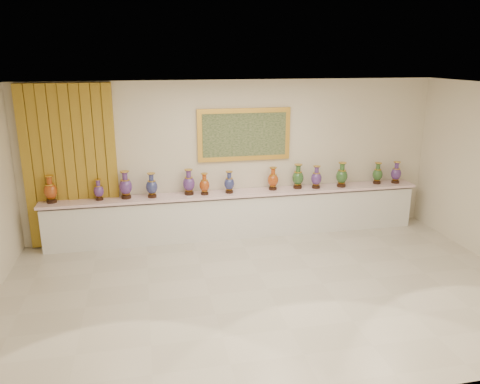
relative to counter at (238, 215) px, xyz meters
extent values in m
plane|color=beige|center=(0.00, -2.27, -0.44)|extent=(8.00, 8.00, 0.00)
plane|color=beige|center=(0.00, 0.23, 1.06)|extent=(8.00, 0.00, 8.00)
plane|color=white|center=(0.00, -2.27, 2.56)|extent=(8.00, 8.00, 0.00)
cube|color=gold|center=(-3.03, 0.17, 1.06)|extent=(1.64, 0.14, 2.95)
cube|color=gold|center=(0.17, 0.19, 1.54)|extent=(1.80, 0.06, 1.00)
cube|color=black|center=(0.17, 0.16, 1.54)|extent=(1.62, 0.02, 0.82)
cube|color=white|center=(0.00, 0.00, -0.03)|extent=(7.20, 0.42, 0.81)
cube|color=#FFD6DE|center=(0.00, -0.02, 0.44)|extent=(7.28, 0.48, 0.05)
cylinder|color=black|center=(-3.39, 0.01, 0.49)|extent=(0.18, 0.18, 0.05)
cone|color=gold|center=(-3.39, 0.01, 0.54)|extent=(0.15, 0.15, 0.03)
ellipsoid|color=#8C0707|center=(-3.39, 0.01, 0.68)|extent=(0.31, 0.31, 0.29)
cylinder|color=gold|center=(-3.39, 0.01, 0.80)|extent=(0.16, 0.16, 0.01)
cylinder|color=#8C0707|center=(-3.39, 0.01, 0.87)|extent=(0.09, 0.09, 0.10)
cone|color=#8C0707|center=(-3.39, 0.01, 0.94)|extent=(0.16, 0.16, 0.04)
cylinder|color=gold|center=(-3.39, 0.01, 0.96)|extent=(0.16, 0.16, 0.01)
cylinder|color=black|center=(-2.57, 0.00, 0.48)|extent=(0.14, 0.14, 0.04)
cone|color=gold|center=(-2.57, 0.00, 0.53)|extent=(0.12, 0.12, 0.03)
ellipsoid|color=#241451|center=(-2.57, 0.00, 0.63)|extent=(0.23, 0.23, 0.23)
cylinder|color=gold|center=(-2.57, 0.00, 0.73)|extent=(0.12, 0.12, 0.01)
cylinder|color=#241451|center=(-2.57, 0.00, 0.78)|extent=(0.07, 0.07, 0.08)
cone|color=#241451|center=(-2.57, 0.00, 0.83)|extent=(0.12, 0.12, 0.03)
cylinder|color=gold|center=(-2.57, 0.00, 0.85)|extent=(0.13, 0.13, 0.01)
cylinder|color=black|center=(-2.09, 0.01, 0.49)|extent=(0.18, 0.18, 0.05)
cone|color=gold|center=(-2.09, 0.01, 0.55)|extent=(0.16, 0.16, 0.03)
ellipsoid|color=#241451|center=(-2.09, 0.01, 0.69)|extent=(0.28, 0.28, 0.30)
cylinder|color=gold|center=(-2.09, 0.01, 0.81)|extent=(0.16, 0.16, 0.01)
cylinder|color=#241451|center=(-2.09, 0.01, 0.88)|extent=(0.09, 0.09, 0.11)
cone|color=#241451|center=(-2.09, 0.01, 0.95)|extent=(0.16, 0.16, 0.04)
cylinder|color=gold|center=(-2.09, 0.01, 0.97)|extent=(0.17, 0.17, 0.01)
cylinder|color=black|center=(-1.62, -0.03, 0.49)|extent=(0.16, 0.16, 0.05)
cone|color=gold|center=(-1.62, -0.03, 0.54)|extent=(0.14, 0.14, 0.03)
ellipsoid|color=#0F173E|center=(-1.62, -0.03, 0.66)|extent=(0.23, 0.23, 0.27)
cylinder|color=gold|center=(-1.62, -0.03, 0.78)|extent=(0.15, 0.15, 0.01)
cylinder|color=#0F173E|center=(-1.62, -0.03, 0.84)|extent=(0.09, 0.09, 0.10)
cone|color=#0F173E|center=(-1.62, -0.03, 0.90)|extent=(0.15, 0.15, 0.04)
cylinder|color=gold|center=(-1.62, -0.03, 0.92)|extent=(0.15, 0.15, 0.01)
cylinder|color=black|center=(-0.93, 0.02, 0.49)|extent=(0.17, 0.17, 0.05)
cone|color=gold|center=(-0.93, 0.02, 0.54)|extent=(0.15, 0.15, 0.03)
ellipsoid|color=#241451|center=(-0.93, 0.02, 0.68)|extent=(0.27, 0.27, 0.28)
cylinder|color=gold|center=(-0.93, 0.02, 0.80)|extent=(0.15, 0.15, 0.01)
cylinder|color=#241451|center=(-0.93, 0.02, 0.86)|extent=(0.09, 0.09, 0.10)
cone|color=#241451|center=(-0.93, 0.02, 0.93)|extent=(0.15, 0.15, 0.04)
cylinder|color=gold|center=(-0.93, 0.02, 0.95)|extent=(0.16, 0.16, 0.01)
cylinder|color=black|center=(-0.65, -0.05, 0.48)|extent=(0.15, 0.15, 0.04)
cone|color=gold|center=(-0.65, -0.05, 0.53)|extent=(0.13, 0.13, 0.03)
ellipsoid|color=#8C0707|center=(-0.65, -0.05, 0.64)|extent=(0.23, 0.23, 0.24)
cylinder|color=gold|center=(-0.65, -0.05, 0.74)|extent=(0.13, 0.13, 0.01)
cylinder|color=#8C0707|center=(-0.65, -0.05, 0.80)|extent=(0.08, 0.08, 0.09)
cone|color=#8C0707|center=(-0.65, -0.05, 0.86)|extent=(0.13, 0.13, 0.03)
cylinder|color=gold|center=(-0.65, -0.05, 0.87)|extent=(0.13, 0.13, 0.01)
cylinder|color=black|center=(-0.17, -0.03, 0.48)|extent=(0.15, 0.15, 0.04)
cone|color=gold|center=(-0.17, -0.03, 0.53)|extent=(0.13, 0.13, 0.03)
ellipsoid|color=#0F173E|center=(-0.17, -0.03, 0.65)|extent=(0.22, 0.22, 0.24)
cylinder|color=gold|center=(-0.17, -0.03, 0.75)|extent=(0.13, 0.13, 0.01)
cylinder|color=#0F173E|center=(-0.17, -0.03, 0.80)|extent=(0.08, 0.08, 0.09)
cone|color=#0F173E|center=(-0.17, -0.03, 0.86)|extent=(0.13, 0.13, 0.03)
cylinder|color=gold|center=(-0.17, -0.03, 0.88)|extent=(0.14, 0.14, 0.01)
cylinder|color=black|center=(0.71, 0.01, 0.49)|extent=(0.16, 0.16, 0.04)
cone|color=gold|center=(0.71, 0.01, 0.53)|extent=(0.14, 0.14, 0.03)
ellipsoid|color=#8C0707|center=(0.71, 0.01, 0.66)|extent=(0.27, 0.27, 0.26)
cylinder|color=gold|center=(0.71, 0.01, 0.77)|extent=(0.14, 0.14, 0.01)
cylinder|color=#8C0707|center=(0.71, 0.01, 0.83)|extent=(0.08, 0.08, 0.09)
cone|color=#8C0707|center=(0.71, 0.01, 0.89)|extent=(0.14, 0.14, 0.03)
cylinder|color=gold|center=(0.71, 0.01, 0.91)|extent=(0.15, 0.15, 0.01)
cylinder|color=black|center=(1.22, 0.01, 0.49)|extent=(0.17, 0.17, 0.05)
cone|color=gold|center=(1.22, 0.01, 0.54)|extent=(0.15, 0.15, 0.03)
ellipsoid|color=black|center=(1.22, 0.01, 0.67)|extent=(0.27, 0.27, 0.28)
cylinder|color=gold|center=(1.22, 0.01, 0.79)|extent=(0.15, 0.15, 0.01)
cylinder|color=black|center=(1.22, 0.01, 0.86)|extent=(0.09, 0.09, 0.10)
cone|color=black|center=(1.22, 0.01, 0.92)|extent=(0.15, 0.15, 0.04)
cylinder|color=gold|center=(1.22, 0.01, 0.94)|extent=(0.16, 0.16, 0.01)
cylinder|color=black|center=(1.58, -0.05, 0.49)|extent=(0.16, 0.16, 0.04)
cone|color=gold|center=(1.58, -0.05, 0.54)|extent=(0.14, 0.14, 0.03)
ellipsoid|color=#241451|center=(1.58, -0.05, 0.66)|extent=(0.21, 0.21, 0.26)
cylinder|color=gold|center=(1.58, -0.05, 0.77)|extent=(0.14, 0.14, 0.01)
cylinder|color=#241451|center=(1.58, -0.05, 0.83)|extent=(0.08, 0.08, 0.09)
cone|color=#241451|center=(1.58, -0.05, 0.89)|extent=(0.14, 0.14, 0.03)
cylinder|color=gold|center=(1.58, -0.05, 0.91)|extent=(0.15, 0.15, 0.01)
cylinder|color=black|center=(2.11, -0.06, 0.49)|extent=(0.17, 0.17, 0.05)
cone|color=gold|center=(2.11, -0.06, 0.54)|extent=(0.15, 0.15, 0.03)
ellipsoid|color=black|center=(2.11, -0.06, 0.68)|extent=(0.27, 0.27, 0.29)
cylinder|color=gold|center=(2.11, -0.06, 0.80)|extent=(0.16, 0.16, 0.01)
cylinder|color=black|center=(2.11, -0.06, 0.86)|extent=(0.09, 0.09, 0.10)
cone|color=black|center=(2.11, -0.06, 0.94)|extent=(0.16, 0.16, 0.04)
cylinder|color=gold|center=(2.11, -0.06, 0.95)|extent=(0.16, 0.16, 0.01)
cylinder|color=black|center=(2.92, 0.01, 0.49)|extent=(0.15, 0.15, 0.04)
cone|color=gold|center=(2.92, 0.01, 0.53)|extent=(0.14, 0.14, 0.03)
ellipsoid|color=black|center=(2.92, 0.01, 0.65)|extent=(0.25, 0.25, 0.25)
cylinder|color=gold|center=(2.92, 0.01, 0.76)|extent=(0.14, 0.14, 0.01)
cylinder|color=black|center=(2.92, 0.01, 0.82)|extent=(0.08, 0.08, 0.09)
cone|color=black|center=(2.92, 0.01, 0.88)|extent=(0.14, 0.14, 0.03)
cylinder|color=gold|center=(2.92, 0.01, 0.90)|extent=(0.14, 0.14, 0.01)
cylinder|color=black|center=(3.32, -0.02, 0.49)|extent=(0.16, 0.16, 0.04)
cone|color=gold|center=(3.32, -0.02, 0.53)|extent=(0.14, 0.14, 0.03)
ellipsoid|color=#241451|center=(3.32, -0.02, 0.66)|extent=(0.24, 0.24, 0.26)
cylinder|color=gold|center=(3.32, -0.02, 0.77)|extent=(0.14, 0.14, 0.01)
cylinder|color=#241451|center=(3.32, -0.02, 0.82)|extent=(0.08, 0.08, 0.09)
cone|color=#241451|center=(3.32, -0.02, 0.89)|extent=(0.14, 0.14, 0.03)
cylinder|color=gold|center=(3.32, -0.02, 0.91)|extent=(0.15, 0.15, 0.01)
cube|color=white|center=(-0.94, -0.14, 0.47)|extent=(0.10, 0.06, 0.00)
camera|label=1|loc=(-1.73, -8.48, 2.99)|focal=35.00mm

